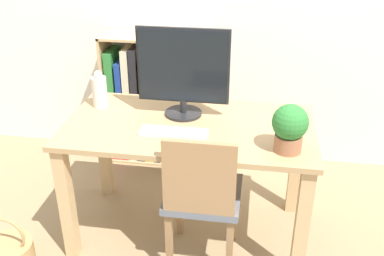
% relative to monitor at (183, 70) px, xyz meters
% --- Properties ---
extents(ground_plane, '(10.00, 10.00, 0.00)m').
position_rel_monitor_xyz_m(ground_plane, '(0.05, -0.12, -1.01)').
color(ground_plane, '#997F5B').
extents(desk, '(1.37, 0.73, 0.74)m').
position_rel_monitor_xyz_m(desk, '(0.05, -0.12, -0.40)').
color(desk, tan).
rests_on(desk, ground_plane).
extents(monitor, '(0.52, 0.21, 0.50)m').
position_rel_monitor_xyz_m(monitor, '(0.00, 0.00, 0.00)').
color(monitor, '#232326').
rests_on(monitor, desk).
extents(keyboard, '(0.36, 0.11, 0.02)m').
position_rel_monitor_xyz_m(keyboard, '(-0.01, -0.25, -0.26)').
color(keyboard, silver).
rests_on(keyboard, desk).
extents(vase, '(0.09, 0.09, 0.23)m').
position_rel_monitor_xyz_m(vase, '(-0.51, 0.03, -0.17)').
color(vase, silver).
rests_on(vase, desk).
extents(potted_plant, '(0.18, 0.18, 0.24)m').
position_rel_monitor_xyz_m(potted_plant, '(0.58, -0.33, -0.14)').
color(potted_plant, '#9E6647').
rests_on(potted_plant, desk).
extents(chair, '(0.40, 0.40, 0.84)m').
position_rel_monitor_xyz_m(chair, '(0.16, -0.38, -0.55)').
color(chair, slate).
rests_on(chair, ground_plane).
extents(bookshelf, '(0.70, 0.28, 0.99)m').
position_rel_monitor_xyz_m(bookshelf, '(-0.47, 0.71, -0.56)').
color(bookshelf, tan).
rests_on(bookshelf, ground_plane).
extents(basket, '(0.27, 0.27, 0.35)m').
position_rel_monitor_xyz_m(basket, '(-0.87, -0.60, -0.91)').
color(basket, tan).
rests_on(basket, ground_plane).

